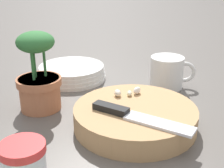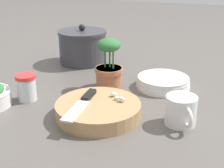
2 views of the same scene
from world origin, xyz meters
name	(u,v)px [view 2 (image 2 of 2)]	position (x,y,z in m)	size (l,w,h in m)	color
ground_plane	(104,99)	(0.00, 0.00, 0.00)	(5.00, 5.00, 0.00)	#56514C
cutting_board	(98,110)	(0.03, -0.12, 0.02)	(0.25, 0.25, 0.04)	tan
chef_knife	(82,103)	(-0.01, -0.14, 0.05)	(0.04, 0.20, 0.01)	black
garlic_cloves	(117,97)	(0.07, -0.07, 0.05)	(0.06, 0.05, 0.02)	white
spice_jar	(26,88)	(-0.23, -0.09, 0.04)	(0.06, 0.06, 0.09)	silver
coffee_mug	(181,111)	(0.26, -0.09, 0.04)	(0.09, 0.11, 0.08)	silver
plate_stack	(163,82)	(0.17, 0.16, 0.02)	(0.19, 0.19, 0.04)	silver
stock_pot	(83,47)	(-0.22, 0.34, 0.07)	(0.21, 0.21, 0.17)	#38383D
potted_herb	(109,67)	(-0.02, 0.10, 0.07)	(0.10, 0.10, 0.18)	#B26B47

